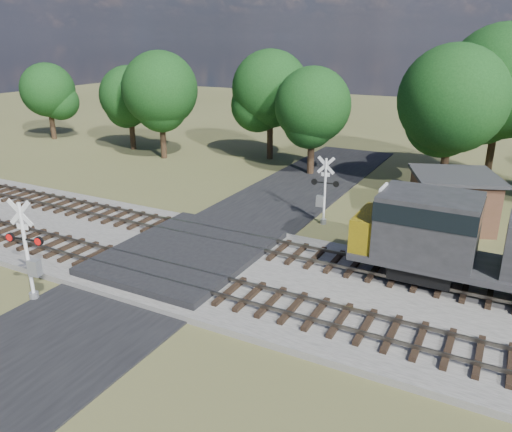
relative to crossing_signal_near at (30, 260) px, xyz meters
The scene contains 10 objects.
ground 7.14m from the crossing_signal_near, 60.23° to the left, with size 160.00×160.00×0.00m, color brown.
ballast_bed 15.00m from the crossing_signal_near, 25.77° to the left, with size 140.00×10.00×0.30m, color gray.
road 7.13m from the crossing_signal_near, 60.23° to the left, with size 7.00×60.00×0.08m, color black.
crossing_panel 7.49m from the crossing_signal_near, 62.17° to the left, with size 7.00×9.00×0.62m, color #262628.
track_near 7.80m from the crossing_signal_near, 31.30° to the left, with size 140.00×2.60×0.33m.
track_far 11.21m from the crossing_signal_near, 53.92° to the left, with size 140.00×2.60×0.33m.
crossing_signal_near is the anchor object (origin of this frame).
crossing_signal_far 16.50m from the crossing_signal_near, 62.47° to the left, with size 1.70×0.38×4.21m.
equipment_shed 23.16m from the crossing_signal_near, 51.19° to the left, with size 6.06×6.06×3.20m.
treeline 29.92m from the crossing_signal_near, 63.66° to the left, with size 82.62×12.58×11.84m.
Camera 1 is at (14.00, -18.43, 10.76)m, focal length 35.00 mm.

